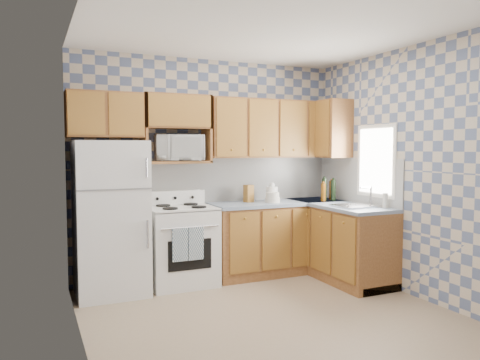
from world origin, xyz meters
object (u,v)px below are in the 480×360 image
object	(u,v)px
microwave	(179,148)
electric_kettle	(272,194)
stove_body	(181,247)
refrigerator	(110,218)

from	to	relation	value
microwave	electric_kettle	distance (m)	1.35
microwave	stove_body	bearing A→B (deg)	-93.54
refrigerator	stove_body	world-z (taller)	refrigerator
stove_body	electric_kettle	xyz separation A→B (m)	(1.23, 0.06, 0.56)
electric_kettle	microwave	bearing A→B (deg)	174.75
stove_body	electric_kettle	size ratio (longest dim) A/B	4.80
refrigerator	stove_body	distance (m)	0.89
refrigerator	electric_kettle	xyz separation A→B (m)	(2.04, 0.09, 0.17)
refrigerator	stove_body	bearing A→B (deg)	1.78
refrigerator	stove_body	size ratio (longest dim) A/B	1.87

